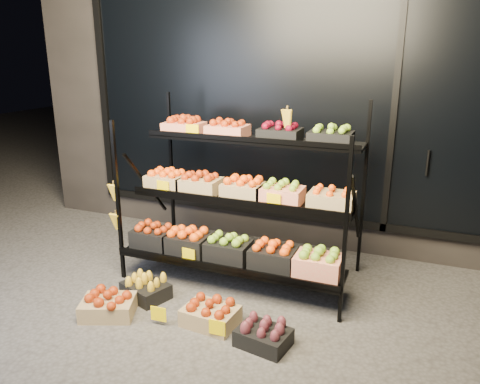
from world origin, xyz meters
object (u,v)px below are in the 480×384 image
at_px(floor_crate_midleft, 146,288).
at_px(floor_crate_left, 108,304).
at_px(floor_crate_midright, 210,313).
at_px(display_rack, 239,198).

bearing_deg(floor_crate_midleft, floor_crate_left, -88.74).
bearing_deg(floor_crate_midright, floor_crate_midleft, 171.40).
height_order(floor_crate_midleft, floor_crate_midright, floor_crate_midright).
bearing_deg(floor_crate_left, floor_crate_midleft, 49.58).
xyz_separation_m(floor_crate_midleft, floor_crate_midright, (0.71, -0.17, 0.00)).
relative_size(display_rack, floor_crate_left, 4.37).
bearing_deg(display_rack, floor_crate_midright, -83.34).
distance_m(display_rack, floor_crate_left, 1.44).
xyz_separation_m(display_rack, floor_crate_midright, (0.10, -0.83, -0.69)).
bearing_deg(display_rack, floor_crate_left, -125.52).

